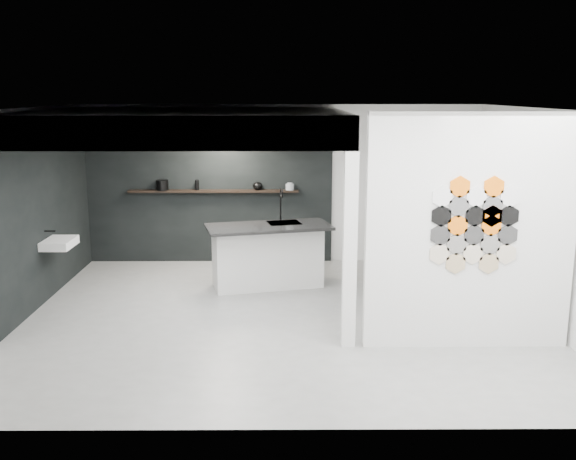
% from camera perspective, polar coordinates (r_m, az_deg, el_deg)
% --- Properties ---
extents(floor, '(7.00, 6.00, 0.01)m').
position_cam_1_polar(floor, '(8.85, -0.64, -7.74)').
color(floor, gray).
extents(partition_panel, '(2.45, 0.15, 2.80)m').
position_cam_1_polar(partition_panel, '(7.81, 15.85, -0.20)').
color(partition_panel, silver).
rests_on(partition_panel, floor).
extents(bay_clad_back, '(4.40, 0.04, 2.35)m').
position_cam_1_polar(bay_clad_back, '(11.52, -7.07, 2.92)').
color(bay_clad_back, black).
rests_on(bay_clad_back, floor).
extents(bay_clad_left, '(0.04, 4.00, 2.35)m').
position_cam_1_polar(bay_clad_left, '(10.13, -20.66, 0.95)').
color(bay_clad_left, black).
rests_on(bay_clad_left, floor).
extents(bulkhead, '(4.40, 4.00, 0.40)m').
position_cam_1_polar(bulkhead, '(9.43, -8.68, 9.24)').
color(bulkhead, silver).
rests_on(bulkhead, corner_column).
extents(corner_column, '(0.16, 0.16, 2.35)m').
position_cam_1_polar(corner_column, '(7.59, 5.51, -1.88)').
color(corner_column, silver).
rests_on(corner_column, floor).
extents(fascia_beam, '(4.40, 0.16, 0.40)m').
position_cam_1_polar(fascia_beam, '(7.54, -10.76, 8.46)').
color(fascia_beam, silver).
rests_on(fascia_beam, corner_column).
extents(wall_basin, '(0.40, 0.60, 0.12)m').
position_cam_1_polar(wall_basin, '(9.93, -19.67, -1.11)').
color(wall_basin, silver).
rests_on(wall_basin, bay_clad_left).
extents(display_shelf, '(3.00, 0.15, 0.04)m').
position_cam_1_polar(display_shelf, '(11.39, -6.65, 3.46)').
color(display_shelf, black).
rests_on(display_shelf, bay_clad_back).
extents(kitchen_island, '(2.04, 1.26, 1.53)m').
position_cam_1_polar(kitchen_island, '(10.05, -1.81, -2.21)').
color(kitchen_island, silver).
rests_on(kitchen_island, floor).
extents(stockpot, '(0.26, 0.26, 0.18)m').
position_cam_1_polar(stockpot, '(11.50, -11.12, 3.94)').
color(stockpot, black).
rests_on(stockpot, display_shelf).
extents(kettle, '(0.22, 0.22, 0.14)m').
position_cam_1_polar(kettle, '(11.31, -2.72, 3.94)').
color(kettle, black).
rests_on(kettle, display_shelf).
extents(glass_bowl, '(0.19, 0.19, 0.11)m').
position_cam_1_polar(glass_bowl, '(11.31, 0.17, 3.86)').
color(glass_bowl, gray).
rests_on(glass_bowl, display_shelf).
extents(glass_vase, '(0.12, 0.12, 0.13)m').
position_cam_1_polar(glass_vase, '(11.31, 0.17, 3.91)').
color(glass_vase, gray).
rests_on(glass_vase, display_shelf).
extents(bottle_dark, '(0.07, 0.07, 0.18)m').
position_cam_1_polar(bottle_dark, '(11.40, -8.09, 3.98)').
color(bottle_dark, black).
rests_on(bottle_dark, display_shelf).
extents(utensil_cup, '(0.08, 0.08, 0.09)m').
position_cam_1_polar(utensil_cup, '(11.52, -11.43, 3.73)').
color(utensil_cup, black).
rests_on(utensil_cup, display_shelf).
extents(hex_tile_cluster, '(1.04, 0.02, 1.16)m').
position_cam_1_polar(hex_tile_cluster, '(7.72, 16.31, 0.42)').
color(hex_tile_cluster, beige).
rests_on(hex_tile_cluster, partition_panel).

